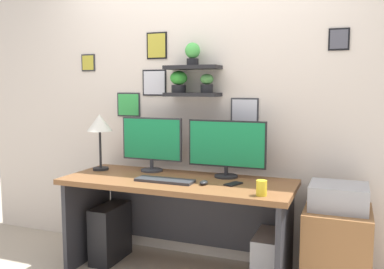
# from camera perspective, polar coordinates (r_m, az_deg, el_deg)

# --- Properties ---
(back_wall_assembly) EXTENTS (4.40, 0.24, 2.70)m
(back_wall_assembly) POSITION_cam_1_polar(r_m,az_deg,el_deg) (3.46, 0.75, 5.13)
(back_wall_assembly) COLOR beige
(back_wall_assembly) RESTS_ON ground
(desk) EXTENTS (1.74, 0.68, 0.75)m
(desk) POSITION_cam_1_polar(r_m,az_deg,el_deg) (3.23, -1.63, -9.58)
(desk) COLOR brown
(desk) RESTS_ON ground
(monitor_left) EXTENTS (0.53, 0.18, 0.44)m
(monitor_left) POSITION_cam_1_polar(r_m,az_deg,el_deg) (3.42, -5.56, -1.05)
(monitor_left) COLOR #2D2D33
(monitor_left) RESTS_ON desk
(monitor_right) EXTENTS (0.61, 0.18, 0.44)m
(monitor_right) POSITION_cam_1_polar(r_m,az_deg,el_deg) (3.18, 4.80, -1.68)
(monitor_right) COLOR black
(monitor_right) RESTS_ON desk
(keyboard) EXTENTS (0.44, 0.14, 0.02)m
(keyboard) POSITION_cam_1_polar(r_m,az_deg,el_deg) (3.06, -3.78, -6.33)
(keyboard) COLOR #2D2D33
(keyboard) RESTS_ON desk
(computer_mouse) EXTENTS (0.06, 0.09, 0.03)m
(computer_mouse) POSITION_cam_1_polar(r_m,az_deg,el_deg) (2.97, 1.63, -6.64)
(computer_mouse) COLOR black
(computer_mouse) RESTS_ON desk
(desk_lamp) EXTENTS (0.21, 0.21, 0.47)m
(desk_lamp) POSITION_cam_1_polar(r_m,az_deg,el_deg) (3.51, -12.62, 1.21)
(desk_lamp) COLOR black
(desk_lamp) RESTS_ON desk
(cell_phone) EXTENTS (0.12, 0.16, 0.01)m
(cell_phone) POSITION_cam_1_polar(r_m,az_deg,el_deg) (2.98, 5.73, -6.80)
(cell_phone) COLOR black
(cell_phone) RESTS_ON desk
(pen_cup) EXTENTS (0.07, 0.07, 0.10)m
(pen_cup) POSITION_cam_1_polar(r_m,az_deg,el_deg) (2.70, 9.57, -7.29)
(pen_cup) COLOR yellow
(pen_cup) RESTS_ON desk
(drawer_cabinet) EXTENTS (0.44, 0.50, 0.62)m
(drawer_cabinet) POSITION_cam_1_polar(r_m,az_deg,el_deg) (3.13, 19.29, -15.07)
(drawer_cabinet) COLOR brown
(drawer_cabinet) RESTS_ON ground
(printer) EXTENTS (0.38, 0.34, 0.17)m
(printer) POSITION_cam_1_polar(r_m,az_deg,el_deg) (3.01, 19.57, -8.09)
(printer) COLOR #9E9EA3
(printer) RESTS_ON drawer_cabinet
(computer_tower_left) EXTENTS (0.18, 0.40, 0.47)m
(computer_tower_left) POSITION_cam_1_polar(r_m,az_deg,el_deg) (3.61, -11.19, -13.15)
(computer_tower_left) COLOR black
(computer_tower_left) RESTS_ON ground
(computer_tower_right) EXTENTS (0.18, 0.40, 0.38)m
(computer_tower_right) POSITION_cam_1_polar(r_m,az_deg,el_deg) (3.20, 10.44, -16.54)
(computer_tower_right) COLOR #99999E
(computer_tower_right) RESTS_ON ground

